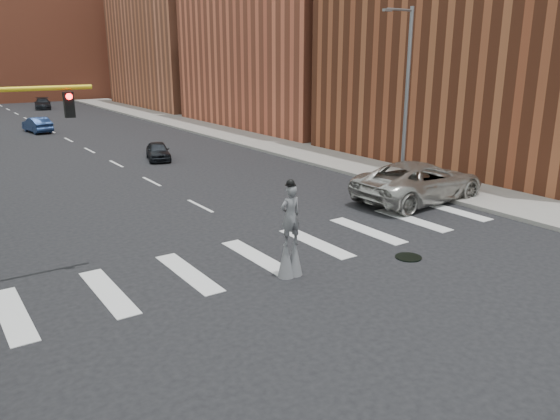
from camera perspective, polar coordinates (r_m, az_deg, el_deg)
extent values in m
plane|color=black|center=(18.81, 2.49, -5.04)|extent=(160.00, 160.00, 0.00)
cube|color=gray|center=(45.81, -3.63, 7.67)|extent=(5.00, 90.00, 0.18)
cylinder|color=black|center=(19.32, 13.27, -4.83)|extent=(0.90, 0.90, 0.04)
cube|color=#B26141|center=(75.48, -9.07, 18.35)|extent=(16.00, 22.00, 20.00)
cube|color=#C45D3D|center=(93.54, -25.00, 16.02)|extent=(26.00, 14.00, 18.00)
cylinder|color=slate|center=(29.49, 13.09, 11.26)|extent=(0.20, 0.20, 9.00)
cylinder|color=slate|center=(28.90, 12.50, 19.75)|extent=(1.80, 0.12, 0.12)
cube|color=slate|center=(28.25, 11.16, 19.81)|extent=(0.50, 0.18, 0.12)
cube|color=black|center=(17.58, -21.18, 10.21)|extent=(0.28, 0.18, 0.75)
cylinder|color=#FF0C0C|center=(17.46, -21.18, 11.01)|extent=(0.18, 0.06, 0.18)
cylinder|color=#342015|center=(17.27, 1.50, -5.19)|extent=(0.07, 0.07, 1.02)
cylinder|color=#342015|center=(17.10, 0.61, -5.40)|extent=(0.07, 0.07, 1.02)
cone|color=#5C5C60|center=(17.22, 1.51, -4.79)|extent=(0.52, 0.52, 1.28)
cone|color=#5C5C60|center=(17.05, 0.61, -5.00)|extent=(0.52, 0.52, 1.28)
imported|color=#5C5C60|center=(16.70, 1.09, -0.60)|extent=(0.71, 0.47, 1.92)
sphere|color=black|center=(16.44, 1.10, 2.81)|extent=(0.26, 0.26, 0.26)
cylinder|color=black|center=(16.45, 1.10, 2.64)|extent=(0.34, 0.34, 0.02)
cube|color=yellow|center=(16.67, 0.83, 1.26)|extent=(0.22, 0.05, 0.10)
imported|color=#AFACA5|center=(26.56, 14.36, 2.91)|extent=(6.91, 3.36, 1.89)
imported|color=black|center=(36.86, -12.63, 6.04)|extent=(2.27, 3.69, 1.17)
imported|color=navy|center=(53.26, -24.04, 8.14)|extent=(1.96, 4.26, 1.35)
imported|color=black|center=(75.84, -23.55, 10.16)|extent=(2.67, 4.84, 1.33)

